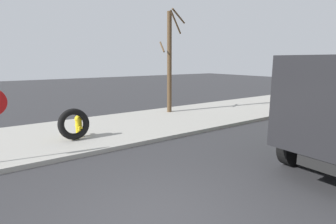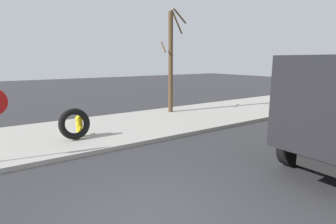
# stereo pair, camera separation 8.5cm
# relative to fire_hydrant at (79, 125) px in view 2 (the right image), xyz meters

# --- Properties ---
(ground_plane) EXTENTS (80.00, 80.00, 0.00)m
(ground_plane) POSITION_rel_fire_hydrant_xyz_m (-0.55, -5.77, -0.57)
(ground_plane) COLOR #2D2D30
(sidewalk_curb) EXTENTS (36.00, 5.00, 0.15)m
(sidewalk_curb) POSITION_rel_fire_hydrant_xyz_m (-0.55, 0.73, -0.50)
(sidewalk_curb) COLOR #99968E
(sidewalk_curb) RESTS_ON ground
(fire_hydrant) EXTENTS (0.26, 0.59, 0.80)m
(fire_hydrant) POSITION_rel_fire_hydrant_xyz_m (0.00, 0.00, 0.00)
(fire_hydrant) COLOR yellow
(fire_hydrant) RESTS_ON sidewalk_curb
(loose_tire) EXTENTS (1.10, 0.43, 1.11)m
(loose_tire) POSITION_rel_fire_hydrant_xyz_m (-0.23, -0.22, 0.13)
(loose_tire) COLOR black
(loose_tire) RESTS_ON sidewalk_curb
(bare_tree) EXTENTS (1.28, 1.28, 5.18)m
(bare_tree) POSITION_rel_fire_hydrant_xyz_m (5.48, 2.05, 2.29)
(bare_tree) COLOR #4C3823
(bare_tree) RESTS_ON sidewalk_curb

